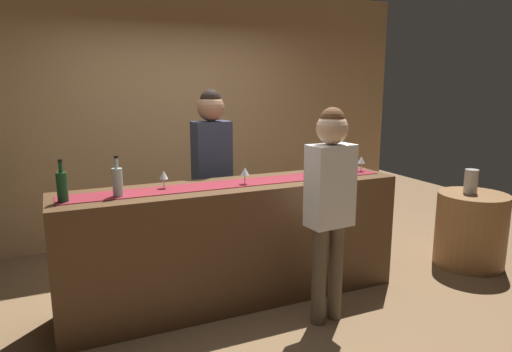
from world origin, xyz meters
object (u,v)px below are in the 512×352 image
Objects in this scene: wine_bottle_green at (62,186)px; wine_bottle_clear at (118,182)px; vase_on_side_table at (471,181)px; round_side_table at (471,229)px; customer_sipping at (330,194)px; wine_glass_near_customer at (245,172)px; wine_glass_far_end at (361,160)px; wine_glass_mid_counter at (164,176)px; bartender at (212,162)px.

wine_bottle_green is 0.37m from wine_bottle_clear.
wine_bottle_clear is at bearing 177.06° from vase_on_side_table.
customer_sipping is at bearing -169.44° from round_side_table.
wine_glass_near_customer is 1.00× the size of wine_glass_far_end.
wine_glass_far_end is 1.23m from vase_on_side_table.
customer_sipping is 2.24× the size of round_side_table.
vase_on_side_table is at bearing -5.43° from wine_glass_mid_counter.
wine_glass_near_customer is 0.08× the size of bartender.
customer_sipping reaches higher than vase_on_side_table.
vase_on_side_table is at bearing 6.71° from customer_sipping.
wine_glass_near_customer is at bearing -0.12° from wine_bottle_green.
round_side_table is at bearing -3.24° from wine_bottle_green.
wine_glass_near_customer is at bearing 122.58° from customer_sipping.
wine_bottle_green is at bearing 176.76° from round_side_table.
customer_sipping is at bearing -21.92° from wine_bottle_clear.
wine_bottle_clear is 1.13m from bartender.
bartender is 2.58m from vase_on_side_table.
wine_glass_mid_counter is 1.83m from wine_glass_far_end.
wine_glass_mid_counter reaches higher than vase_on_side_table.
wine_glass_mid_counter is at bearing 38.77° from bartender.
wine_glass_mid_counter is at bearing 169.25° from wine_glass_near_customer.
wine_bottle_clear is 2.10× the size of wine_glass_near_customer.
bartender reaches higher than wine_bottle_green.
vase_on_side_table reaches higher than round_side_table.
wine_bottle_clear reaches higher than wine_glass_far_end.
wine_bottle_green is at bearing 177.41° from vase_on_side_table.
vase_on_side_table is (2.44, -0.81, -0.24)m from bartender.
round_side_table is at bearing -3.66° from wine_bottle_clear.
wine_glass_near_customer is 0.19× the size of round_side_table.
bartender reaches higher than round_side_table.
wine_glass_near_customer is at bearing 92.17° from bartender.
wine_bottle_clear is at bearing 176.34° from round_side_table.
wine_bottle_green is 0.17× the size of bartender.
wine_bottle_clear is at bearing -178.54° from wine_glass_far_end.
wine_bottle_green is 0.18× the size of customer_sipping.
bartender reaches higher than wine_glass_mid_counter.
bartender is at bearing 42.29° from wine_glass_mid_counter.
wine_bottle_clear is 1.55m from customer_sipping.
customer_sipping is at bearing 109.15° from bartender.
wine_bottle_clear reaches higher than wine_glass_near_customer.
wine_glass_near_customer is 0.64m from bartender.
wine_glass_far_end is (2.19, 0.06, -0.01)m from wine_bottle_clear.
wine_glass_far_end is 0.08× the size of bartender.
bartender reaches higher than wine_bottle_clear.
wine_glass_near_customer is 0.73m from customer_sipping.
vase_on_side_table is (3.01, -0.29, -0.26)m from wine_glass_mid_counter.
round_side_table is (3.02, -0.33, -0.75)m from wine_glass_mid_counter.
wine_glass_mid_counter is (0.73, 0.12, -0.01)m from wine_bottle_green.
wine_glass_mid_counter is 1.00× the size of wine_glass_far_end.
round_side_table is 3.08× the size of vase_on_side_table.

